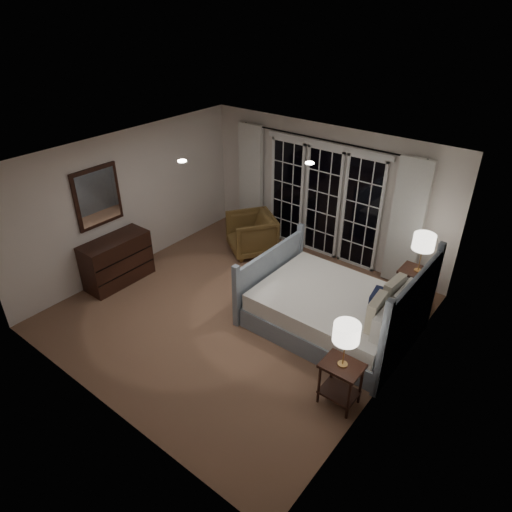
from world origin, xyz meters
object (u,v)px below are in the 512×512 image
Objects in this scene: bed at (335,310)px; nightstand_left at (341,378)px; armchair at (252,234)px; lamp_right at (424,242)px; dresser at (117,260)px; lamp_left at (347,333)px; nightstand_right at (415,283)px.

bed is 3.75× the size of nightstand_left.
armchair reaches higher than nightstand_left.
lamp_right is at bearing 91.43° from nightstand_left.
dresser reaches higher than nightstand_left.
nightstand_left is at bearing -88.57° from lamp_right.
lamp_left is 2.52m from lamp_right.
lamp_left is at bearing -88.57° from lamp_right.
bed is 3.67× the size of lamp_right.
dresser is (-3.64, -1.20, 0.08)m from bed.
nightstand_right is at bearing 91.43° from lamp_left.
lamp_right is 0.54× the size of dresser.
nightstand_right is 0.74m from lamp_right.
lamp_right reaches higher than lamp_left.
lamp_left is at bearing 153.43° from nightstand_left.
lamp_right is at bearing 38.30° from armchair.
bed is 1.99× the size of dresser.
dresser is at bearing 179.47° from lamp_left.
nightstand_left is 4.42m from dresser.
bed is 3.88× the size of lamp_left.
armchair is (-3.18, -0.21, -0.06)m from nightstand_right.
nightstand_left is 2.52m from nightstand_right.
bed is 2.68m from armchair.
armchair is (-3.24, 2.31, -0.72)m from lamp_left.
lamp_left is at bearing -0.53° from dresser.
lamp_left reaches higher than nightstand_left.
nightstand_right is at bearing 91.43° from nightstand_left.
nightstand_left is (0.78, -1.24, 0.07)m from bed.
dresser is (-4.42, 0.04, 0.01)m from nightstand_left.
dresser is at bearing 179.47° from nightstand_left.
nightstand_left is 3.98m from armchair.
lamp_left is 4.05m from armchair.
nightstand_left is at bearing -26.57° from lamp_left.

